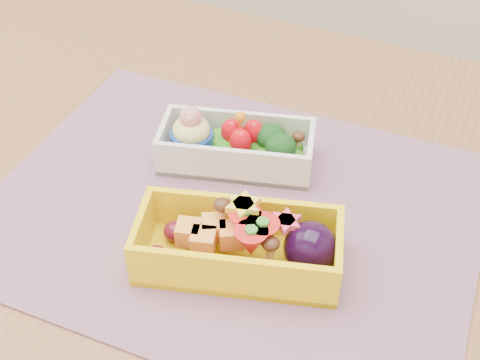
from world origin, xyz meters
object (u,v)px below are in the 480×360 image
at_px(table, 212,264).
at_px(bento_white, 236,146).
at_px(bento_yellow, 243,244).
at_px(placemat, 231,209).

bearing_deg(table, bento_white, 90.47).
bearing_deg(bento_white, bento_yellow, -78.40).
xyz_separation_m(table, bento_white, (-0.00, 0.07, 0.12)).
bearing_deg(table, placemat, -4.91).
height_order(placemat, bento_white, bento_white).
relative_size(bento_white, bento_yellow, 0.89).
bearing_deg(bento_white, placemat, -84.39).
relative_size(table, bento_yellow, 5.95).
relative_size(placemat, bento_yellow, 2.43).
xyz_separation_m(table, placemat, (0.03, -0.00, 0.10)).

